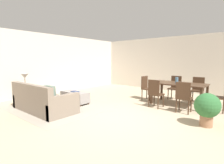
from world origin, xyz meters
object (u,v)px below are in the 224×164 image
at_px(dining_chair_far_left, 175,86).
at_px(potted_plant, 207,107).
at_px(dining_chair_near_right, 184,96).
at_px(side_table, 26,91).
at_px(couch, 43,102).
at_px(dining_table, 179,86).
at_px(book_on_ottoman, 75,91).
at_px(dining_chair_near_left, 155,92).
at_px(dining_chair_far_right, 198,88).
at_px(vase_centerpiece, 177,80).
at_px(dining_chair_head_west, 146,86).
at_px(dining_chair_head_east, 221,95).
at_px(table_lamp, 25,77).
at_px(ottoman_table, 75,97).

bearing_deg(dining_chair_far_left, potted_plant, -56.39).
distance_m(dining_chair_near_right, dining_chair_far_left, 1.89).
bearing_deg(dining_chair_near_right, side_table, -153.46).
bearing_deg(potted_plant, couch, -156.66).
relative_size(dining_table, book_on_ottoman, 6.60).
distance_m(dining_chair_near_left, dining_chair_far_right, 1.92).
relative_size(vase_centerpiece, potted_plant, 0.25).
height_order(dining_chair_head_west, potted_plant, dining_chair_head_west).
relative_size(dining_chair_near_right, potted_plant, 1.17).
distance_m(dining_table, dining_chair_head_east, 1.26).
height_order(side_table, dining_chair_near_left, dining_chair_near_left).
relative_size(table_lamp, dining_chair_head_east, 0.57).
xyz_separation_m(side_table, dining_chair_head_east, (5.58, 3.20, 0.09)).
bearing_deg(dining_chair_near_left, ottoman_table, -152.90).
bearing_deg(vase_centerpiece, dining_chair_head_west, 178.17).
relative_size(dining_chair_head_west, vase_centerpiece, 4.60).
bearing_deg(dining_chair_near_left, book_on_ottoman, -152.52).
relative_size(dining_chair_head_west, book_on_ottoman, 3.54).
height_order(side_table, potted_plant, potted_plant).
distance_m(couch, side_table, 1.40).
height_order(table_lamp, dining_chair_head_east, table_lamp).
bearing_deg(dining_chair_far_left, table_lamp, -133.89).
distance_m(dining_chair_head_east, book_on_ottoman, 4.68).
bearing_deg(dining_chair_head_west, vase_centerpiece, -1.83).
xyz_separation_m(side_table, dining_chair_far_right, (4.73, 4.11, 0.09)).
distance_m(ottoman_table, dining_chair_near_right, 3.63).
xyz_separation_m(couch, dining_chair_head_west, (1.69, 3.38, 0.23)).
distance_m(dining_chair_head_west, potted_plant, 2.91).
bearing_deg(couch, table_lamp, 175.30).
bearing_deg(dining_chair_near_right, couch, -143.57).
bearing_deg(dining_chair_far_right, dining_chair_far_left, -176.94).
xyz_separation_m(table_lamp, dining_chair_near_left, (3.86, 2.40, -0.44)).
relative_size(dining_chair_head_west, potted_plant, 1.17).
xyz_separation_m(side_table, book_on_ottoman, (1.39, 1.12, -0.00)).
bearing_deg(dining_chair_head_west, side_table, -133.28).
relative_size(dining_chair_near_left, vase_centerpiece, 4.60).
bearing_deg(dining_chair_far_right, couch, -128.34).
height_order(table_lamp, dining_chair_far_right, table_lamp).
bearing_deg(dining_table, potted_plant, -53.02).
relative_size(vase_centerpiece, book_on_ottoman, 0.77).
height_order(side_table, dining_table, dining_table).
height_order(dining_chair_near_right, dining_chair_head_west, same).
relative_size(dining_table, dining_chair_head_west, 1.86).
bearing_deg(couch, potted_plant, 23.34).
xyz_separation_m(table_lamp, dining_chair_head_west, (3.08, 3.27, -0.44)).
bearing_deg(potted_plant, dining_chair_head_east, 87.33).
bearing_deg(dining_chair_far_right, book_on_ottoman, -138.07).
bearing_deg(dining_chair_head_east, couch, -141.70).
distance_m(ottoman_table, dining_chair_far_right, 4.51).
bearing_deg(dining_chair_head_east, dining_chair_near_right, -134.99).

